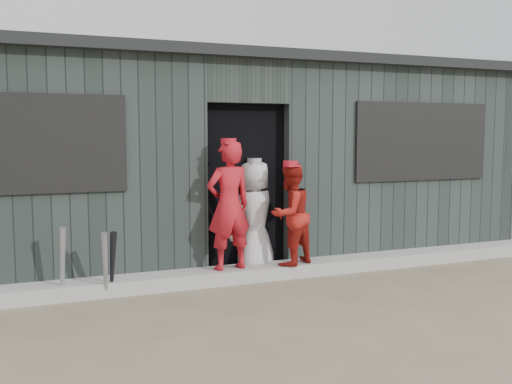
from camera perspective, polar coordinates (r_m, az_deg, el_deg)
name	(u,v)px	position (r m, az deg, el deg)	size (l,w,h in m)	color
ground	(334,329)	(5.00, 7.85, -13.44)	(80.00, 80.00, 0.00)	brown
curb	(255,272)	(6.56, -0.07, -8.05)	(8.00, 0.36, 0.15)	#969691
bat_left	(62,264)	(5.96, -18.80, -6.81)	(0.07, 0.07, 0.75)	gray
bat_mid	(105,266)	(5.88, -14.84, -7.13)	(0.07, 0.07, 0.70)	gray
bat_right	(112,264)	(5.93, -14.17, -6.99)	(0.07, 0.07, 0.72)	black
player_red_left	(229,205)	(6.28, -2.74, -1.35)	(0.52, 0.34, 1.43)	#AE151F
player_red_right	(290,214)	(6.52, 3.43, -2.23)	(0.57, 0.44, 1.17)	maroon
player_grey_back	(254,217)	(6.74, -0.17, -2.52)	(0.66, 0.43, 1.34)	silver
dugout	(211,160)	(7.97, -4.54, 3.20)	(8.30, 3.30, 2.62)	black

